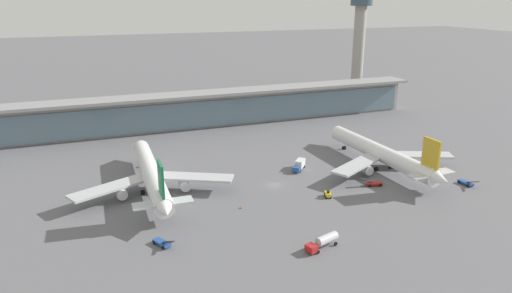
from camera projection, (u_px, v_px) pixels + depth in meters
name	position (u px, v px, depth m)	size (l,w,h in m)	color
ground_plane	(275.00, 185.00, 139.89)	(1200.00, 1200.00, 0.00)	slate
airliner_left_stand	(151.00, 175.00, 134.02)	(46.11, 59.87, 15.96)	white
airliner_centre_stand	(382.00, 154.00, 152.10)	(46.08, 59.92, 15.96)	white
service_truck_near_nose_blue	(466.00, 183.00, 139.56)	(2.18, 6.87, 2.70)	#234C9E
service_truck_under_wing_red	(373.00, 183.00, 139.07)	(6.93, 2.83, 2.70)	#B21E1E
service_truck_mid_apron_blue	(162.00, 243.00, 105.58)	(4.29, 6.68, 2.70)	#234C9E
service_truck_by_tail_yellow	(328.00, 194.00, 131.25)	(2.58, 3.27, 2.05)	yellow
service_truck_on_taxiway_blue	(299.00, 165.00, 151.88)	(6.62, 6.94, 3.10)	#234C9E
service_truck_at_far_stand_red	(323.00, 241.00, 104.54)	(8.88, 4.74, 2.95)	#B21E1E
terminal_building	(210.00, 108.00, 201.45)	(193.31, 12.80, 15.20)	#9E998E
control_tower	(359.00, 34.00, 259.47)	(12.00, 12.00, 61.27)	#9E998E
safety_cone_alpha	(240.00, 207.00, 124.51)	(0.62, 0.62, 0.70)	orange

